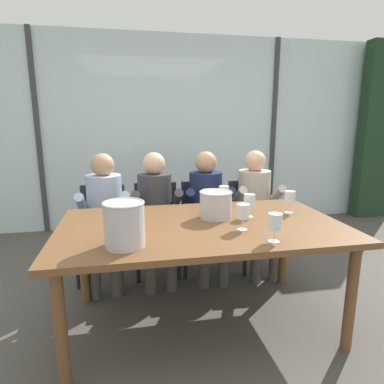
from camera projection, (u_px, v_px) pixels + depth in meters
ground at (180, 265)px, 3.40m from camera, size 14.00×14.00×0.00m
window_glass_panel at (163, 134)px, 4.50m from camera, size 7.16×0.03×2.60m
window_mullion_left at (38, 135)px, 4.18m from camera, size 0.06×0.06×2.60m
window_mullion_right at (273, 133)px, 4.78m from camera, size 0.06×0.06×2.60m
hillside_vineyard at (149, 150)px, 7.68m from camera, size 13.16×2.40×1.61m
curtain_heavy_drape at (378, 132)px, 4.93m from camera, size 0.56×0.20×2.60m
dining_table at (201, 234)px, 2.29m from camera, size 1.96×1.12×0.77m
chair_near_curtain at (103, 224)px, 3.12m from camera, size 0.48×0.48×0.87m
chair_left_of_center at (157, 220)px, 3.24m from camera, size 0.46×0.46×0.87m
chair_center at (202, 218)px, 3.31m from camera, size 0.49×0.49×0.87m
chair_right_of_center at (251, 216)px, 3.39m from camera, size 0.48×0.48×0.87m
person_pale_blue_shirt at (105, 210)px, 2.97m from camera, size 0.46×0.61×1.19m
person_charcoal_jacket at (156, 208)px, 3.05m from camera, size 0.47×0.62×1.19m
person_navy_polo at (207, 205)px, 3.15m from camera, size 0.47×0.62×1.19m
person_beige_jumper at (256, 203)px, 3.24m from camera, size 0.48×0.62×1.19m
ice_bucket_primary at (124, 224)px, 1.84m from camera, size 0.24×0.24×0.26m
ice_bucket_secondary at (216, 204)px, 2.40m from camera, size 0.24×0.24×0.20m
tasting_bowl at (129, 216)px, 2.37m from camera, size 0.14×0.14×0.05m
wine_glass_by_left_taster at (224, 193)px, 2.71m from camera, size 0.08×0.08×0.17m
wine_glass_near_bucket at (275, 223)px, 1.91m from camera, size 0.08×0.08×0.17m
wine_glass_center_pour at (249, 202)px, 2.41m from camera, size 0.08×0.08×0.17m
wine_glass_by_right_taster at (290, 198)px, 2.52m from camera, size 0.08×0.08×0.17m
wine_glass_spare_empty at (243, 213)px, 2.12m from camera, size 0.08×0.08×0.17m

